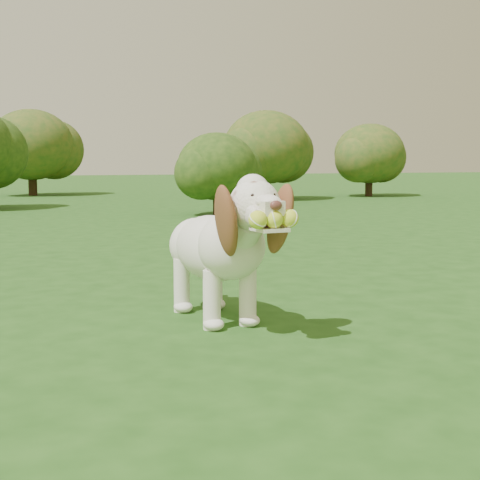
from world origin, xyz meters
name	(u,v)px	position (x,y,z in m)	size (l,w,h in m)	color
ground	(171,334)	(0.00, 0.00, 0.00)	(80.00, 80.00, 0.00)	#1E4714
dog	(220,243)	(0.32, 0.14, 0.41)	(0.41, 1.18, 0.77)	white
shrub_i	(31,145)	(1.05, 14.28, 1.25)	(2.05, 2.05, 2.12)	#382314
shrub_c	(217,167)	(2.93, 6.70, 0.75)	(1.24, 1.24, 1.28)	#382314
shrub_h	(370,154)	(8.47, 10.59, 1.03)	(1.69, 1.69, 1.75)	#382314
shrub_f	(266,147)	(5.50, 10.21, 1.14)	(1.88, 1.88, 1.95)	#382314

